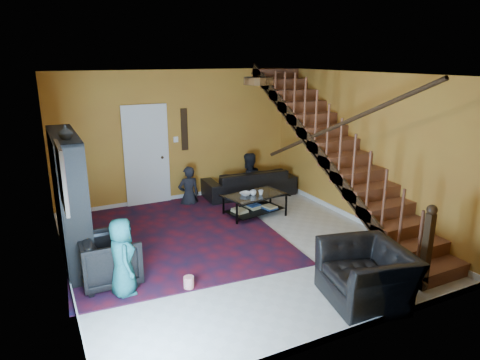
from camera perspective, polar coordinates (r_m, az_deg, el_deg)
The scene contains 21 objects.
floor at distance 7.25m, azimuth -0.88°, elevation -8.75°, with size 5.50×5.50×0.00m, color beige.
room at distance 8.01m, azimuth -13.78°, elevation -6.38°, with size 5.50×5.50×5.50m.
staircase at distance 7.91m, azimuth 13.11°, elevation 3.64°, with size 0.95×5.02×3.18m.
bookshelf at distance 6.88m, azimuth -21.62°, elevation -2.72°, with size 0.35×1.80×2.00m.
door at distance 9.15m, azimuth -12.33°, elevation 2.96°, with size 0.82×0.05×2.05m, color silver.
framed_picture at distance 5.21m, azimuth -22.69°, elevation 0.38°, with size 0.04×0.74×0.74m, color maroon.
wall_hanging at distance 9.29m, azimuth -7.43°, elevation 6.69°, with size 0.14×0.03×0.90m, color black.
ceiling_fixture at distance 5.88m, azimuth 2.46°, elevation 13.07°, with size 0.40×0.40×0.10m, color #3F2814.
rug at distance 7.79m, azimuth -9.14°, elevation -7.07°, with size 3.52×4.02×0.02m, color #4D0D19.
sofa at distance 9.71m, azimuth 1.22°, elevation -0.33°, with size 2.07×0.81×0.60m, color black.
armchair_left at distance 6.28m, azimuth -16.94°, elevation -10.04°, with size 0.77×0.79×0.72m, color black.
armchair_right at distance 5.85m, azimuth 16.53°, elevation -11.99°, with size 1.11×0.97×0.72m, color black.
person_adult_a at distance 9.24m, azimuth -6.83°, elevation -2.04°, with size 0.47×0.31×1.28m, color black.
person_adult_b at distance 9.76m, azimuth 1.09°, elevation -0.48°, with size 0.69×0.54×1.42m, color black.
person_child at distance 5.86m, azimuth -15.43°, elevation -9.91°, with size 0.52×0.34×1.07m, color #1C6C69.
coffee_table at distance 8.50m, azimuth 1.97°, elevation -3.13°, with size 1.26×0.89×0.44m.
cup_a at distance 8.38m, azimuth 1.77°, elevation -1.71°, with size 0.12×0.12×0.10m, color #999999.
cup_b at distance 8.42m, azimuth 2.80°, elevation -1.66°, with size 0.10×0.10×0.09m, color #999999.
bowl at distance 8.38m, azimuth 0.78°, elevation -1.85°, with size 0.22×0.22×0.05m, color #999999.
vase at distance 6.13m, azimuth -22.25°, elevation 5.95°, with size 0.18×0.18×0.19m, color #999999.
popcorn_bucket at distance 6.02m, azimuth -6.84°, elevation -13.38°, with size 0.14×0.14×0.16m, color red.
Camera 1 is at (-2.83, -5.94, 3.05)m, focal length 32.00 mm.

